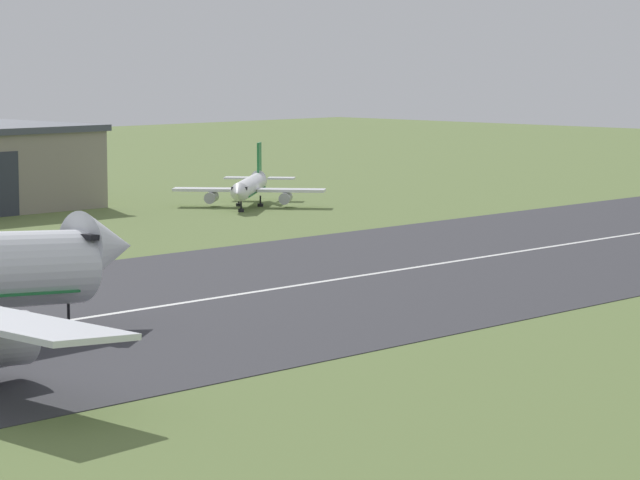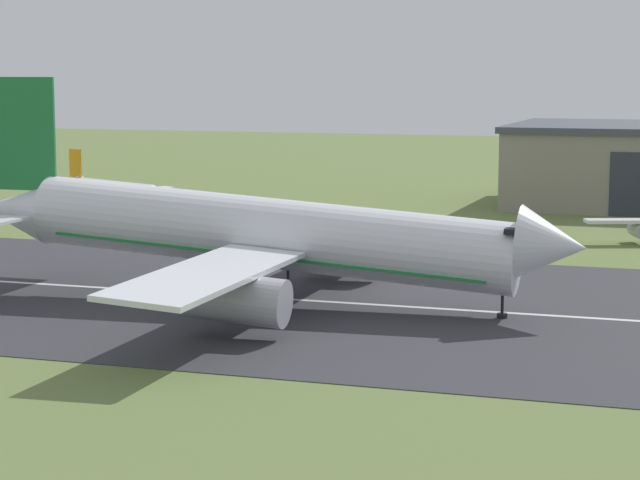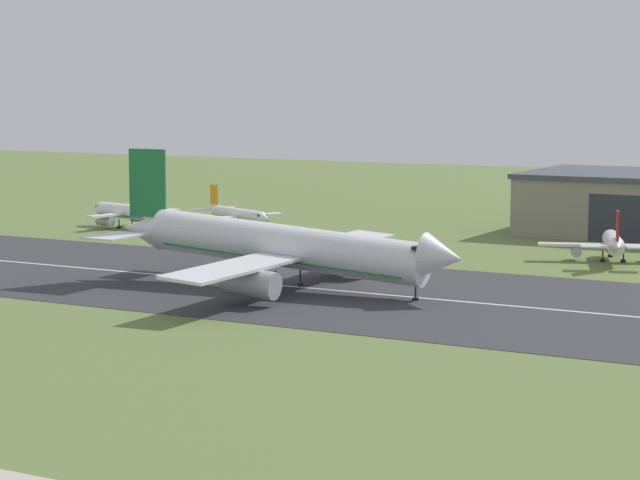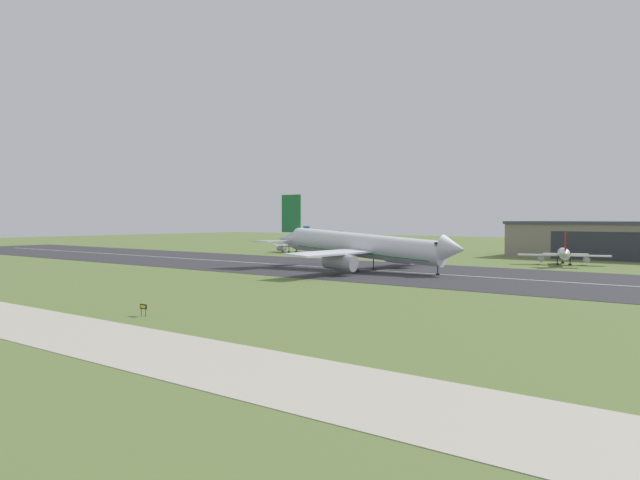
# 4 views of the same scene
# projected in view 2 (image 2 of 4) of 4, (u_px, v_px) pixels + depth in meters

# --- Properties ---
(runway_strip) EXTENTS (417.97, 52.68, 0.06)m
(runway_strip) POSITION_uv_depth(u_px,v_px,m) (351.00, 304.00, 105.39)
(runway_strip) COLOR #333338
(runway_strip) RESTS_ON ground_plane
(runway_centreline) EXTENTS (376.18, 0.70, 0.01)m
(runway_centreline) POSITION_uv_depth(u_px,v_px,m) (351.00, 303.00, 105.39)
(runway_centreline) COLOR silver
(runway_centreline) RESTS_ON runway_strip
(airplane_landing) EXTENTS (54.32, 55.18, 19.02)m
(airplane_landing) POSITION_uv_depth(u_px,v_px,m) (266.00, 235.00, 104.35)
(airplane_landing) COLOR silver
(airplane_landing) RESTS_ON ground_plane
(airplane_parked_west) EXTENTS (22.21, 19.09, 7.99)m
(airplane_parked_west) POSITION_uv_depth(u_px,v_px,m) (113.00, 190.00, 178.52)
(airplane_parked_west) COLOR white
(airplane_parked_west) RESTS_ON ground_plane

